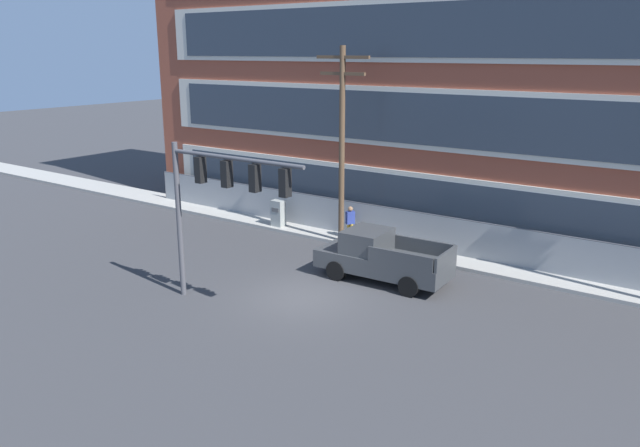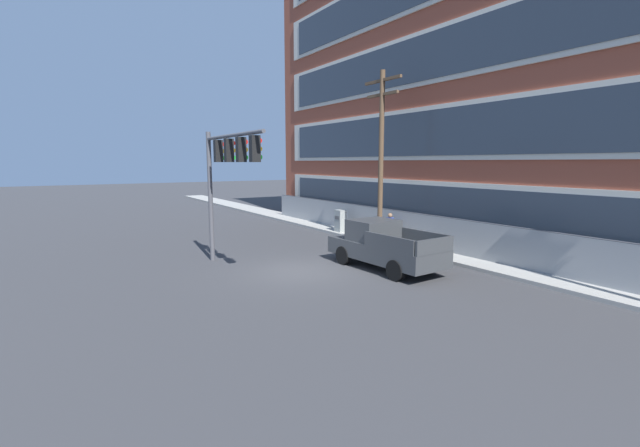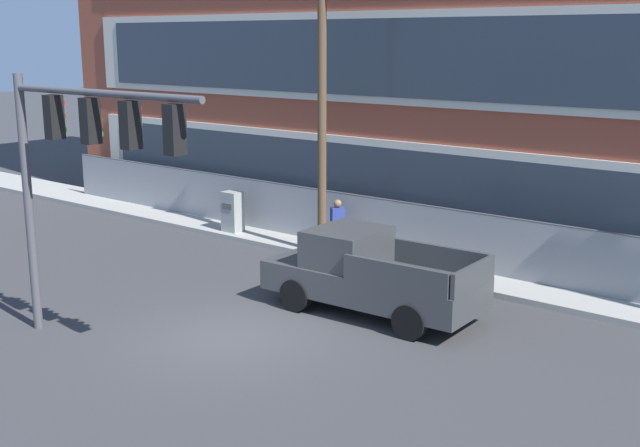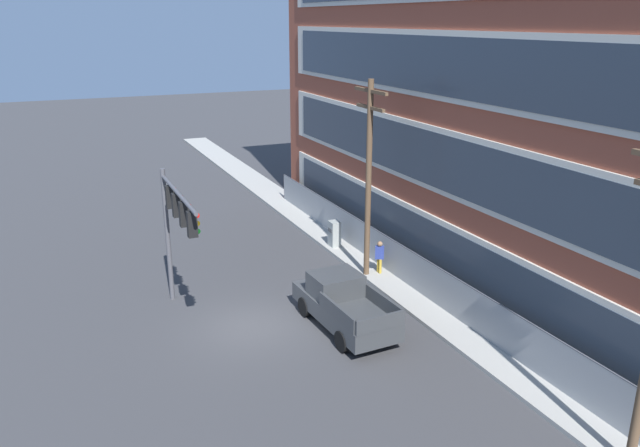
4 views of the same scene
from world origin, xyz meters
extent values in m
plane|color=#38383A|center=(0.00, 0.00, 0.00)|extent=(160.00, 160.00, 0.00)
cube|color=#9E9B93|center=(0.00, 7.23, 0.08)|extent=(80.00, 2.18, 0.16)
cube|color=brown|center=(4.65, 12.65, 9.43)|extent=(42.76, 8.66, 18.86)
cube|color=beige|center=(4.65, 8.26, 2.08)|extent=(39.34, 0.10, 2.72)
cube|color=#2D3844|center=(4.65, 8.20, 2.08)|extent=(37.63, 0.06, 2.26)
cube|color=beige|center=(4.65, 8.26, 5.85)|extent=(39.34, 0.10, 2.72)
cube|color=#2D3844|center=(4.65, 8.20, 5.85)|extent=(37.63, 0.06, 2.26)
cube|color=beige|center=(4.65, 8.26, 9.62)|extent=(39.34, 0.10, 2.72)
cube|color=#2D3844|center=(4.65, 8.20, 9.62)|extent=(37.63, 0.06, 2.26)
cube|color=gray|center=(2.25, 7.52, 0.89)|extent=(36.42, 0.04, 1.79)
cylinder|color=#4C4C51|center=(-15.96, 7.52, 0.89)|extent=(0.06, 0.06, 1.79)
cylinder|color=#4C4C51|center=(2.25, 7.52, 1.79)|extent=(36.42, 0.05, 0.05)
cylinder|color=#4C4C51|center=(-3.83, -2.29, 2.85)|extent=(0.20, 0.20, 5.69)
cylinder|color=#4C4C51|center=(-0.99, -2.29, 5.39)|extent=(5.66, 0.14, 0.14)
cube|color=black|center=(-2.60, -2.29, 4.84)|extent=(0.28, 0.32, 0.90)
cylinder|color=red|center=(-2.60, -2.11, 5.12)|extent=(0.04, 0.18, 0.18)
cylinder|color=#503E08|center=(-2.60, -2.11, 4.84)|extent=(0.04, 0.18, 0.18)
cylinder|color=#0A4011|center=(-2.60, -2.11, 4.56)|extent=(0.04, 0.18, 0.18)
cube|color=black|center=(-1.36, -2.29, 4.84)|extent=(0.28, 0.32, 0.90)
cylinder|color=#4B0807|center=(-1.36, -2.11, 5.12)|extent=(0.04, 0.18, 0.18)
cylinder|color=#503E08|center=(-1.36, -2.11, 4.84)|extent=(0.04, 0.18, 0.18)
cylinder|color=green|center=(-1.36, -2.11, 4.56)|extent=(0.04, 0.18, 0.18)
cube|color=black|center=(-0.13, -2.29, 4.84)|extent=(0.28, 0.32, 0.90)
cylinder|color=red|center=(-0.13, -2.11, 5.12)|extent=(0.04, 0.18, 0.18)
cylinder|color=#503E08|center=(-0.13, -2.11, 4.84)|extent=(0.04, 0.18, 0.18)
cylinder|color=#0A4011|center=(-0.13, -2.11, 4.56)|extent=(0.04, 0.18, 0.18)
cube|color=black|center=(1.10, -2.29, 4.84)|extent=(0.28, 0.32, 0.90)
cylinder|color=red|center=(1.10, -2.11, 5.12)|extent=(0.04, 0.18, 0.18)
cylinder|color=#503E08|center=(1.10, -2.11, 4.84)|extent=(0.04, 0.18, 0.18)
cylinder|color=#0A4011|center=(1.10, -2.11, 4.56)|extent=(0.04, 0.18, 0.18)
cube|color=#383A3D|center=(1.52, 3.26, 0.75)|extent=(5.33, 2.26, 0.70)
cube|color=#383A3D|center=(0.78, 3.23, 1.54)|extent=(1.65, 1.94, 0.87)
cube|color=#283342|center=(-0.03, 3.20, 1.54)|extent=(0.13, 1.67, 0.65)
cube|color=#383A3D|center=(2.74, 2.35, 1.38)|extent=(2.63, 0.23, 0.56)
cube|color=#383A3D|center=(2.65, 4.27, 1.38)|extent=(2.63, 0.23, 0.56)
cube|color=#383A3D|center=(4.10, 3.37, 1.38)|extent=(0.18, 1.96, 0.56)
cylinder|color=black|center=(-0.02, 2.26, 0.40)|extent=(0.81, 0.29, 0.80)
cylinder|color=black|center=(-0.10, 4.13, 0.40)|extent=(0.81, 0.29, 0.80)
cylinder|color=black|center=(3.13, 2.39, 0.40)|extent=(0.81, 0.29, 0.80)
cylinder|color=black|center=(3.05, 4.27, 0.40)|extent=(0.81, 0.29, 0.80)
cube|color=white|center=(-1.10, 2.44, 0.85)|extent=(0.07, 0.24, 0.16)
cube|color=white|center=(-1.16, 3.86, 0.85)|extent=(0.07, 0.24, 0.16)
cylinder|color=brown|center=(-2.54, 6.40, 4.50)|extent=(0.26, 0.26, 9.00)
cube|color=brown|center=(-2.54, 6.40, 8.50)|extent=(2.71, 0.14, 0.14)
cube|color=brown|center=(-2.54, 6.40, 7.80)|extent=(2.30, 0.14, 0.14)
cube|color=#939993|center=(-6.53, 6.66, 0.75)|extent=(0.63, 0.49, 1.49)
cube|color=#515151|center=(-6.53, 6.40, 1.04)|extent=(0.44, 0.02, 0.20)
cylinder|color=#B7932D|center=(-2.52, 7.02, 0.42)|extent=(0.14, 0.14, 0.85)
cylinder|color=#B7932D|center=(-2.34, 7.02, 0.42)|extent=(0.14, 0.14, 0.85)
cube|color=navy|center=(-2.43, 7.02, 1.15)|extent=(0.42, 0.47, 0.60)
sphere|color=#8C6647|center=(-2.43, 7.02, 1.57)|extent=(0.24, 0.24, 0.24)
camera|label=1|loc=(12.91, -17.04, 8.78)|focal=35.00mm
camera|label=2|loc=(14.71, -8.30, 4.40)|focal=24.00mm
camera|label=3|loc=(11.94, -11.66, 6.42)|focal=45.00mm
camera|label=4|loc=(20.95, -6.49, 11.38)|focal=35.00mm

